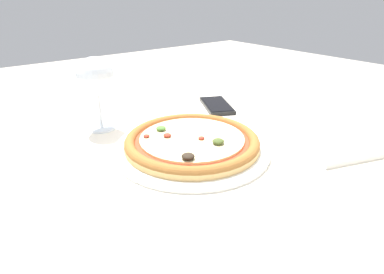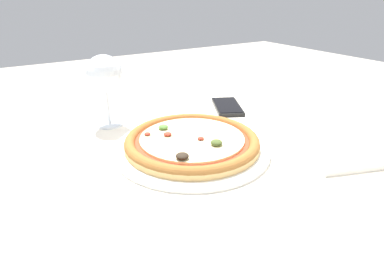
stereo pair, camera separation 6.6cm
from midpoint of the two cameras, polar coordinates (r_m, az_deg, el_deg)
name	(u,v)px [view 2 (the right image)]	position (r m, az deg, el deg)	size (l,w,h in m)	color
dining_table	(197,186)	(0.71, 3.48, -8.73)	(1.19, 1.06, 0.74)	brown
pizza_plate	(192,143)	(0.66, 2.83, -1.11)	(0.32, 0.32, 0.04)	white
wine_glass_far_left	(104,75)	(0.78, -12.98, 10.68)	(0.08, 0.08, 0.17)	silver
cell_phone	(227,106)	(0.92, 8.33, 5.36)	(0.13, 0.16, 0.01)	black
napkin_folded	(343,156)	(0.71, 27.75, -3.14)	(0.18, 0.15, 0.01)	silver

